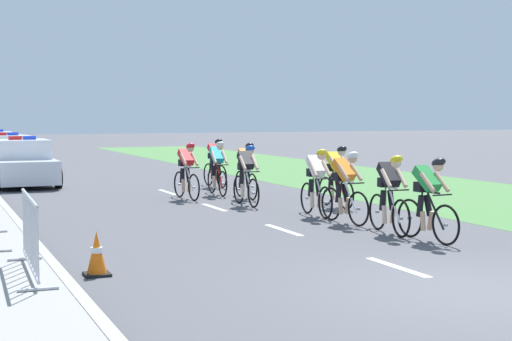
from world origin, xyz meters
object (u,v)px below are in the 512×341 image
(cyclist_third, at_px, (345,186))
(cyclist_ninth, at_px, (217,167))
(cyclist_eighth, at_px, (187,170))
(crowd_barrier_front, at_px, (30,236))
(cyclist_fifth, at_px, (336,176))
(cyclist_fourth, at_px, (317,182))
(cyclist_sixth, at_px, (246,174))
(police_car_second, at_px, (7,156))
(cyclist_tenth, at_px, (215,162))
(traffic_cone_near, at_px, (97,254))
(cyclist_seventh, at_px, (246,170))
(police_car_nearest, at_px, (22,164))
(cyclist_lead, at_px, (428,198))
(cyclist_second, at_px, (390,193))

(cyclist_third, height_order, cyclist_ninth, same)
(cyclist_eighth, relative_size, crowd_barrier_front, 0.74)
(cyclist_third, xyz_separation_m, cyclist_fifth, (1.18, 2.49, 0.00))
(cyclist_ninth, height_order, crowd_barrier_front, cyclist_ninth)
(cyclist_fourth, bearing_deg, cyclist_sixth, 105.12)
(police_car_second, bearing_deg, cyclist_fifth, -65.90)
(cyclist_third, bearing_deg, cyclist_tenth, 88.24)
(cyclist_tenth, distance_m, traffic_cone_near, 13.23)
(cyclist_fifth, height_order, cyclist_ninth, same)
(cyclist_seventh, distance_m, police_car_nearest, 8.17)
(cyclist_third, relative_size, police_car_second, 0.38)
(cyclist_lead, relative_size, cyclist_ninth, 1.00)
(police_car_nearest, distance_m, crowd_barrier_front, 14.87)
(police_car_nearest, distance_m, traffic_cone_near, 14.71)
(cyclist_eighth, bearing_deg, cyclist_tenth, 57.15)
(cyclist_seventh, bearing_deg, police_car_nearest, 129.24)
(cyclist_eighth, bearing_deg, cyclist_seventh, -15.48)
(cyclist_second, relative_size, cyclist_tenth, 1.00)
(cyclist_fifth, distance_m, cyclist_eighth, 4.24)
(cyclist_fifth, distance_m, traffic_cone_near, 9.01)
(traffic_cone_near, bearing_deg, police_car_nearest, 87.64)
(cyclist_lead, bearing_deg, police_car_second, 105.77)
(cyclist_second, height_order, crowd_barrier_front, cyclist_second)
(cyclist_fourth, height_order, crowd_barrier_front, cyclist_fourth)
(cyclist_sixth, bearing_deg, cyclist_ninth, 85.44)
(cyclist_tenth, bearing_deg, cyclist_fourth, -92.27)
(cyclist_second, xyz_separation_m, traffic_cone_near, (-5.94, -1.59, -0.48))
(cyclist_third, relative_size, cyclist_eighth, 1.00)
(cyclist_third, height_order, traffic_cone_near, cyclist_third)
(cyclist_seventh, bearing_deg, cyclist_second, -88.59)
(cyclist_fifth, height_order, police_car_second, police_car_second)
(cyclist_lead, relative_size, cyclist_third, 1.00)
(cyclist_eighth, height_order, traffic_cone_near, cyclist_eighth)
(cyclist_second, bearing_deg, cyclist_eighth, 103.45)
(cyclist_lead, distance_m, cyclist_fourth, 3.80)
(cyclist_fifth, relative_size, cyclist_eighth, 1.00)
(cyclist_lead, relative_size, traffic_cone_near, 2.69)
(cyclist_fifth, height_order, cyclist_sixth, same)
(cyclist_eighth, relative_size, police_car_second, 0.38)
(cyclist_sixth, distance_m, police_car_second, 13.90)
(cyclist_eighth, bearing_deg, cyclist_fifth, -48.45)
(cyclist_ninth, height_order, police_car_second, police_car_second)
(cyclist_fifth, distance_m, crowd_barrier_front, 9.80)
(cyclist_lead, relative_size, cyclist_fifth, 1.00)
(cyclist_sixth, bearing_deg, cyclist_tenth, 78.82)
(cyclist_sixth, xyz_separation_m, cyclist_eighth, (-0.93, 1.95, 0.00))
(cyclist_sixth, relative_size, cyclist_tenth, 1.00)
(cyclist_seventh, distance_m, crowd_barrier_front, 10.80)
(cyclist_lead, distance_m, police_car_second, 20.17)
(police_car_second, bearing_deg, crowd_barrier_front, -94.35)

